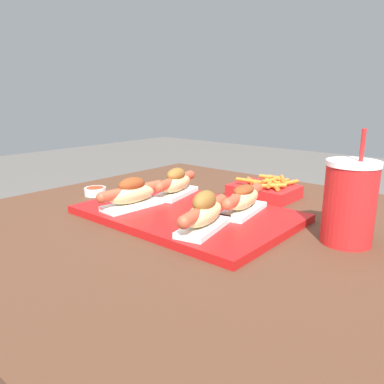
{
  "coord_description": "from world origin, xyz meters",
  "views": [
    {
      "loc": [
        0.56,
        -0.65,
        1.0
      ],
      "look_at": [
        -0.0,
        0.01,
        0.78
      ],
      "focal_mm": 35.0,
      "sensor_mm": 36.0,
      "label": 1
    }
  ],
  "objects_px": {
    "hot_dog_1": "(204,213)",
    "hot_dog_3": "(243,199)",
    "sauce_bowl": "(95,191)",
    "hot_dog_0": "(132,194)",
    "serving_tray": "(187,213)",
    "fries_basket": "(265,190)",
    "drink_cup": "(349,202)",
    "hot_dog_2": "(176,183)"
  },
  "relations": [
    {
      "from": "hot_dog_1",
      "to": "fries_basket",
      "type": "relative_size",
      "value": 1.08
    },
    {
      "from": "hot_dog_3",
      "to": "fries_basket",
      "type": "height_order",
      "value": "hot_dog_3"
    },
    {
      "from": "hot_dog_1",
      "to": "hot_dog_3",
      "type": "distance_m",
      "value": 0.15
    },
    {
      "from": "hot_dog_1",
      "to": "drink_cup",
      "type": "relative_size",
      "value": 0.85
    },
    {
      "from": "hot_dog_2",
      "to": "drink_cup",
      "type": "distance_m",
      "value": 0.46
    },
    {
      "from": "hot_dog_3",
      "to": "sauce_bowl",
      "type": "xyz_separation_m",
      "value": [
        -0.45,
        -0.09,
        -0.04
      ]
    },
    {
      "from": "hot_dog_2",
      "to": "fries_basket",
      "type": "bearing_deg",
      "value": 50.67
    },
    {
      "from": "hot_dog_3",
      "to": "hot_dog_2",
      "type": "bearing_deg",
      "value": 176.47
    },
    {
      "from": "serving_tray",
      "to": "hot_dog_3",
      "type": "relative_size",
      "value": 2.56
    },
    {
      "from": "hot_dog_3",
      "to": "drink_cup",
      "type": "relative_size",
      "value": 0.86
    },
    {
      "from": "hot_dog_0",
      "to": "drink_cup",
      "type": "bearing_deg",
      "value": 18.41
    },
    {
      "from": "hot_dog_3",
      "to": "sauce_bowl",
      "type": "distance_m",
      "value": 0.46
    },
    {
      "from": "hot_dog_1",
      "to": "sauce_bowl",
      "type": "bearing_deg",
      "value": 172.74
    },
    {
      "from": "serving_tray",
      "to": "hot_dog_0",
      "type": "xyz_separation_m",
      "value": [
        -0.11,
        -0.07,
        0.04
      ]
    },
    {
      "from": "serving_tray",
      "to": "sauce_bowl",
      "type": "relative_size",
      "value": 7.95
    },
    {
      "from": "hot_dog_0",
      "to": "sauce_bowl",
      "type": "relative_size",
      "value": 3.13
    },
    {
      "from": "serving_tray",
      "to": "hot_dog_2",
      "type": "bearing_deg",
      "value": 143.19
    },
    {
      "from": "fries_basket",
      "to": "drink_cup",
      "type": "bearing_deg",
      "value": -33.75
    },
    {
      "from": "sauce_bowl",
      "to": "hot_dog_0",
      "type": "bearing_deg",
      "value": -12.64
    },
    {
      "from": "hot_dog_3",
      "to": "sauce_bowl",
      "type": "height_order",
      "value": "hot_dog_3"
    },
    {
      "from": "hot_dog_1",
      "to": "hot_dog_3",
      "type": "relative_size",
      "value": 0.99
    },
    {
      "from": "hot_dog_1",
      "to": "hot_dog_2",
      "type": "distance_m",
      "value": 0.28
    },
    {
      "from": "hot_dog_2",
      "to": "drink_cup",
      "type": "relative_size",
      "value": 0.85
    },
    {
      "from": "hot_dog_0",
      "to": "drink_cup",
      "type": "relative_size",
      "value": 0.87
    },
    {
      "from": "hot_dog_0",
      "to": "drink_cup",
      "type": "height_order",
      "value": "drink_cup"
    },
    {
      "from": "hot_dog_0",
      "to": "hot_dog_1",
      "type": "height_order",
      "value": "hot_dog_1"
    },
    {
      "from": "drink_cup",
      "to": "fries_basket",
      "type": "bearing_deg",
      "value": 146.25
    },
    {
      "from": "hot_dog_2",
      "to": "fries_basket",
      "type": "xyz_separation_m",
      "value": [
        0.16,
        0.2,
        -0.03
      ]
    },
    {
      "from": "serving_tray",
      "to": "sauce_bowl",
      "type": "height_order",
      "value": "sauce_bowl"
    },
    {
      "from": "serving_tray",
      "to": "hot_dog_1",
      "type": "bearing_deg",
      "value": -33.82
    },
    {
      "from": "hot_dog_0",
      "to": "drink_cup",
      "type": "distance_m",
      "value": 0.48
    },
    {
      "from": "drink_cup",
      "to": "fries_basket",
      "type": "height_order",
      "value": "drink_cup"
    },
    {
      "from": "serving_tray",
      "to": "sauce_bowl",
      "type": "distance_m",
      "value": 0.34
    },
    {
      "from": "hot_dog_1",
      "to": "fries_basket",
      "type": "distance_m",
      "value": 0.36
    },
    {
      "from": "hot_dog_0",
      "to": "fries_basket",
      "type": "relative_size",
      "value": 1.1
    },
    {
      "from": "hot_dog_2",
      "to": "drink_cup",
      "type": "bearing_deg",
      "value": 0.13
    },
    {
      "from": "hot_dog_3",
      "to": "fries_basket",
      "type": "relative_size",
      "value": 1.09
    },
    {
      "from": "serving_tray",
      "to": "fries_basket",
      "type": "bearing_deg",
      "value": 79.46
    },
    {
      "from": "drink_cup",
      "to": "hot_dog_0",
      "type": "bearing_deg",
      "value": -161.59
    },
    {
      "from": "hot_dog_2",
      "to": "fries_basket",
      "type": "height_order",
      "value": "hot_dog_2"
    },
    {
      "from": "drink_cup",
      "to": "fries_basket",
      "type": "relative_size",
      "value": 1.26
    },
    {
      "from": "drink_cup",
      "to": "hot_dog_3",
      "type": "bearing_deg",
      "value": -176.31
    }
  ]
}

